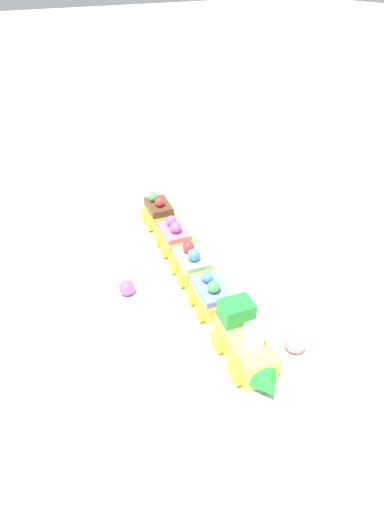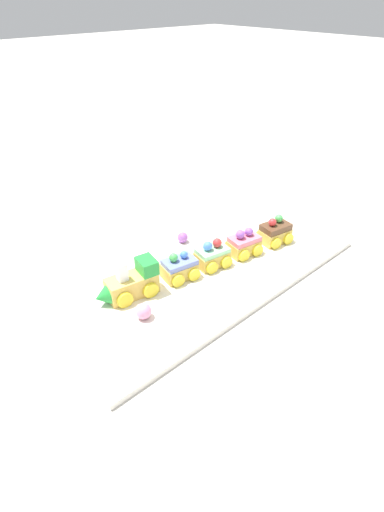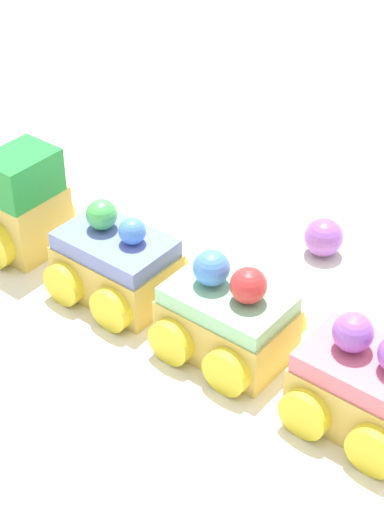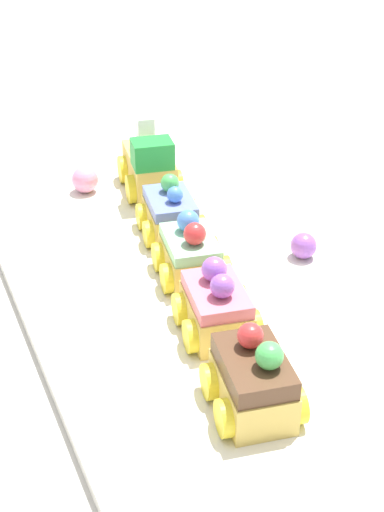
% 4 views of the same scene
% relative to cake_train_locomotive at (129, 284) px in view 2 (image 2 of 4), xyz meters
% --- Properties ---
extents(ground_plane, '(10.00, 10.00, 0.00)m').
position_rel_cake_train_locomotive_xyz_m(ground_plane, '(-0.17, 0.01, -0.04)').
color(ground_plane, beige).
extents(display_board, '(0.69, 0.37, 0.01)m').
position_rel_cake_train_locomotive_xyz_m(display_board, '(-0.17, 0.01, -0.03)').
color(display_board, white).
rests_on(display_board, ground_plane).
extents(cake_train_locomotive, '(0.13, 0.08, 0.08)m').
position_rel_cake_train_locomotive_xyz_m(cake_train_locomotive, '(0.00, 0.00, 0.00)').
color(cake_train_locomotive, '#E0BC56').
rests_on(cake_train_locomotive, display_board).
extents(cake_car_blueberry, '(0.08, 0.07, 0.06)m').
position_rel_cake_train_locomotive_xyz_m(cake_car_blueberry, '(-0.11, 0.02, -0.01)').
color(cake_car_blueberry, '#E0BC56').
rests_on(cake_car_blueberry, display_board).
extents(cake_car_mint, '(0.08, 0.07, 0.06)m').
position_rel_cake_train_locomotive_xyz_m(cake_car_mint, '(-0.20, 0.03, -0.00)').
color(cake_car_mint, '#E0BC56').
rests_on(cake_car_mint, display_board).
extents(cake_car_strawberry, '(0.08, 0.07, 0.06)m').
position_rel_cake_train_locomotive_xyz_m(cake_car_strawberry, '(-0.28, 0.05, -0.00)').
color(cake_car_strawberry, '#E0BC56').
rests_on(cake_car_strawberry, display_board).
extents(cake_car_chocolate, '(0.08, 0.07, 0.07)m').
position_rel_cake_train_locomotive_xyz_m(cake_car_chocolate, '(-0.38, 0.06, -0.00)').
color(cake_car_chocolate, '#E0BC56').
rests_on(cake_car_chocolate, display_board).
extents(gumball_pink, '(0.03, 0.03, 0.03)m').
position_rel_cake_train_locomotive_xyz_m(gumball_pink, '(0.02, 0.07, -0.01)').
color(gumball_pink, pink).
rests_on(gumball_pink, display_board).
extents(gumball_purple, '(0.03, 0.03, 0.03)m').
position_rel_cake_train_locomotive_xyz_m(gumball_purple, '(-0.21, -0.08, -0.01)').
color(gumball_purple, '#9956C6').
rests_on(gumball_purple, display_board).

